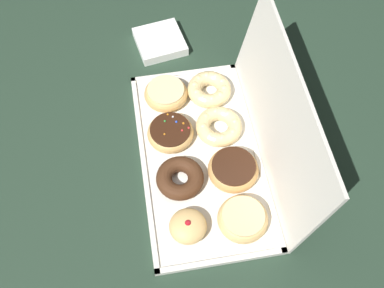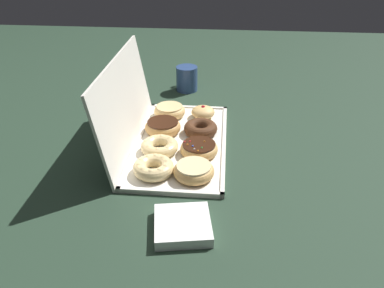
% 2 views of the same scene
% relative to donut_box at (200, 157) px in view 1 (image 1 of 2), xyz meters
% --- Properties ---
extents(ground_plane, '(3.00, 3.00, 0.00)m').
position_rel_donut_box_xyz_m(ground_plane, '(0.00, 0.00, -0.01)').
color(ground_plane, '#233828').
extents(donut_box, '(0.53, 0.29, 0.01)m').
position_rel_donut_box_xyz_m(donut_box, '(0.00, 0.00, 0.00)').
color(donut_box, silver).
rests_on(donut_box, ground).
extents(box_lid_open, '(0.53, 0.05, 0.28)m').
position_rel_donut_box_xyz_m(box_lid_open, '(0.00, 0.17, 0.13)').
color(box_lid_open, silver).
rests_on(box_lid_open, ground).
extents(glazed_ring_donut_0, '(0.11, 0.11, 0.04)m').
position_rel_donut_box_xyz_m(glazed_ring_donut_0, '(-0.19, -0.06, 0.02)').
color(glazed_ring_donut_0, tan).
rests_on(glazed_ring_donut_0, donut_box).
extents(sprinkle_donut_1, '(0.11, 0.11, 0.04)m').
position_rel_donut_box_xyz_m(sprinkle_donut_1, '(-0.07, -0.06, 0.02)').
color(sprinkle_donut_1, tan).
rests_on(sprinkle_donut_1, donut_box).
extents(chocolate_cake_ring_donut_2, '(0.11, 0.11, 0.04)m').
position_rel_donut_box_xyz_m(chocolate_cake_ring_donut_2, '(0.06, -0.06, 0.02)').
color(chocolate_cake_ring_donut_2, '#472816').
rests_on(chocolate_cake_ring_donut_2, donut_box).
extents(jelly_filled_donut_3, '(0.08, 0.08, 0.05)m').
position_rel_donut_box_xyz_m(jelly_filled_donut_3, '(0.18, -0.06, 0.03)').
color(jelly_filled_donut_3, '#E5B770').
rests_on(jelly_filled_donut_3, donut_box).
extents(cruller_donut_4, '(0.12, 0.12, 0.04)m').
position_rel_donut_box_xyz_m(cruller_donut_4, '(-0.18, 0.06, 0.03)').
color(cruller_donut_4, '#EACC8C').
rests_on(cruller_donut_4, donut_box).
extents(cruller_donut_5, '(0.12, 0.12, 0.04)m').
position_rel_donut_box_xyz_m(cruller_donut_5, '(-0.06, 0.06, 0.02)').
color(cruller_donut_5, '#EACC8C').
rests_on(cruller_donut_5, donut_box).
extents(chocolate_frosted_donut_6, '(0.12, 0.12, 0.04)m').
position_rel_donut_box_xyz_m(chocolate_frosted_donut_6, '(0.06, 0.07, 0.03)').
color(chocolate_frosted_donut_6, tan).
rests_on(chocolate_frosted_donut_6, donut_box).
extents(glazed_ring_donut_7, '(0.11, 0.11, 0.04)m').
position_rel_donut_box_xyz_m(glazed_ring_donut_7, '(0.18, 0.06, 0.02)').
color(glazed_ring_donut_7, '#E5B770').
rests_on(glazed_ring_donut_7, donut_box).
extents(napkin_stack, '(0.15, 0.15, 0.03)m').
position_rel_donut_box_xyz_m(napkin_stack, '(-0.39, -0.05, 0.01)').
color(napkin_stack, white).
rests_on(napkin_stack, ground).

